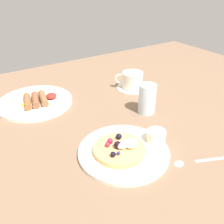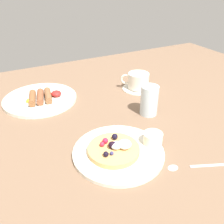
{
  "view_description": "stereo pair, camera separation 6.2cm",
  "coord_description": "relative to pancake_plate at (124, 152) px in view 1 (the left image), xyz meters",
  "views": [
    {
      "loc": [
        -0.32,
        -0.58,
        0.44
      ],
      "look_at": [
        0.05,
        -0.01,
        0.04
      ],
      "focal_mm": 39.23,
      "sensor_mm": 36.0,
      "label": 1
    },
    {
      "loc": [
        -0.26,
        -0.62,
        0.44
      ],
      "look_at": [
        0.05,
        -0.01,
        0.04
      ],
      "focal_mm": 39.23,
      "sensor_mm": 36.0,
      "label": 2
    }
  ],
  "objects": [
    {
      "name": "ground_plane",
      "position": [
        0.01,
        0.16,
        -0.02
      ],
      "size": [
        2.01,
        1.3,
        0.03
      ],
      "primitive_type": "cube",
      "color": "brown"
    },
    {
      "name": "pancake_plate",
      "position": [
        0.0,
        0.0,
        0.0
      ],
      "size": [
        0.25,
        0.25,
        0.01
      ],
      "primitive_type": "cylinder",
      "color": "silver",
      "rests_on": "ground_plane"
    },
    {
      "name": "pancake_with_berries",
      "position": [
        -0.01,
        0.0,
        0.02
      ],
      "size": [
        0.14,
        0.14,
        0.04
      ],
      "color": "tan",
      "rests_on": "pancake_plate"
    },
    {
      "name": "syrup_ramekin",
      "position": [
        0.1,
        -0.01,
        0.02
      ],
      "size": [
        0.05,
        0.05,
        0.03
      ],
      "color": "silver",
      "rests_on": "pancake_plate"
    },
    {
      "name": "breakfast_plate",
      "position": [
        -0.12,
        0.42,
        0.0
      ],
      "size": [
        0.28,
        0.28,
        0.01
      ],
      "primitive_type": "cylinder",
      "color": "white",
      "rests_on": "ground_plane"
    },
    {
      "name": "fried_breakfast",
      "position": [
        -0.12,
        0.4,
        0.02
      ],
      "size": [
        0.16,
        0.11,
        0.03
      ],
      "color": "brown",
      "rests_on": "breakfast_plate"
    },
    {
      "name": "coffee_saucer",
      "position": [
        0.28,
        0.33,
        -0.0
      ],
      "size": [
        0.13,
        0.13,
        0.01
      ],
      "primitive_type": "cylinder",
      "color": "white",
      "rests_on": "ground_plane"
    },
    {
      "name": "coffee_cup",
      "position": [
        0.28,
        0.33,
        0.03
      ],
      "size": [
        0.11,
        0.09,
        0.06
      ],
      "color": "silver",
      "rests_on": "coffee_saucer"
    },
    {
      "name": "teaspoon",
      "position": [
        0.13,
        -0.13,
        -0.0
      ],
      "size": [
        0.14,
        0.07,
        0.01
      ],
      "color": "silver",
      "rests_on": "ground_plane"
    },
    {
      "name": "water_glass",
      "position": [
        0.2,
        0.14,
        0.05
      ],
      "size": [
        0.06,
        0.06,
        0.1
      ],
      "primitive_type": "cylinder",
      "color": "silver",
      "rests_on": "ground_plane"
    }
  ]
}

